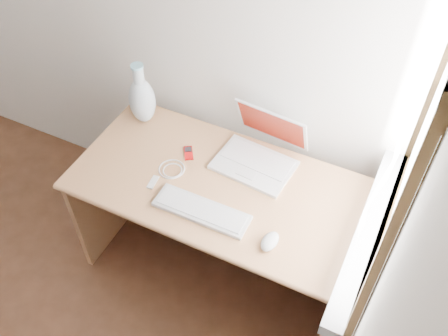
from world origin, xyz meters
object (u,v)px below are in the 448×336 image
at_px(desk, 226,199).
at_px(external_keyboard, 202,210).
at_px(vase, 142,99).
at_px(laptop, 258,151).

xyz_separation_m(desk, external_keyboard, (0.01, -0.26, 0.21)).
relative_size(external_keyboard, vase, 1.26).
bearing_deg(external_keyboard, laptop, 76.16).
height_order(desk, vase, vase).
xyz_separation_m(laptop, external_keyboard, (-0.09, -0.39, -0.04)).
distance_m(laptop, vase, 0.64).
bearing_deg(desk, vase, 165.49).
bearing_deg(laptop, desk, -122.56).
bearing_deg(laptop, external_keyboard, -98.33).
relative_size(laptop, vase, 1.12).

